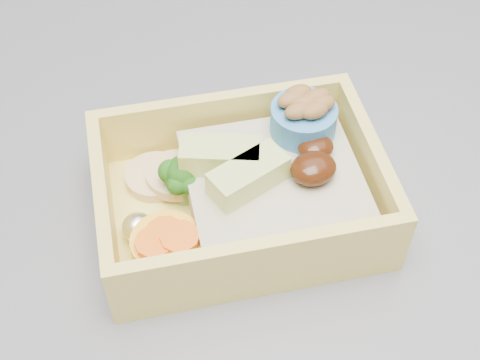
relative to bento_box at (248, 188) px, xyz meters
name	(u,v)px	position (x,y,z in m)	size (l,w,h in m)	color
bento_box	(248,188)	(0.00, 0.00, 0.00)	(0.18, 0.15, 0.06)	#EDD662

